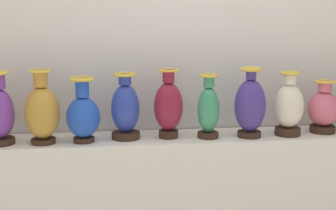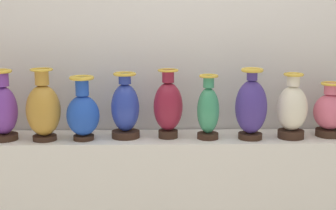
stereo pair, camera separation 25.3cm
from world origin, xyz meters
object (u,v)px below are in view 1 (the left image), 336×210
vase_jade (208,109)px  vase_indigo (250,105)px  vase_burgundy (168,106)px  vase_ochre (42,112)px  vase_ivory (289,107)px  vase_cobalt (125,109)px  vase_rose (324,109)px  vase_sapphire (83,115)px

vase_jade → vase_indigo: size_ratio=0.91×
vase_burgundy → vase_indigo: vase_indigo is taller
vase_ochre → vase_ivory: (1.38, 0.02, -0.01)m
vase_burgundy → vase_indigo: 0.47m
vase_cobalt → vase_rose: vase_cobalt is taller
vase_ochre → vase_cobalt: 0.45m
vase_sapphire → vase_ivory: vase_ivory is taller
vase_ochre → vase_jade: 0.91m
vase_ochre → vase_burgundy: (0.68, 0.04, 0.01)m
vase_sapphire → vase_ivory: 1.17m
vase_sapphire → vase_ochre: bearing=-179.6°
vase_ochre → vase_sapphire: (0.22, 0.00, -0.02)m
vase_cobalt → vase_burgundy: bearing=-2.1°
vase_burgundy → vase_rose: (0.93, 0.01, -0.04)m
vase_sapphire → vase_indigo: 0.93m
vase_ivory → vase_rose: 0.23m
vase_burgundy → vase_rose: bearing=0.8°
vase_burgundy → vase_jade: vase_burgundy is taller
vase_rose → vase_jade: bearing=-176.8°
vase_cobalt → vase_ivory: size_ratio=1.01×
vase_burgundy → vase_rose: size_ratio=1.25×
vase_jade → vase_ivory: vase_ivory is taller
vase_indigo → vase_cobalt: bearing=176.3°
vase_sapphire → vase_rose: bearing=2.1°
vase_ochre → vase_jade: bearing=0.8°
vase_burgundy → vase_ochre: bearing=-176.6°
vase_sapphire → vase_burgundy: (0.47, 0.04, 0.03)m
vase_indigo → vase_jade: bearing=177.5°
vase_burgundy → vase_jade: (0.23, -0.03, -0.02)m
vase_sapphire → vase_jade: (0.69, 0.01, 0.01)m
vase_indigo → vase_ivory: vase_indigo is taller
vase_indigo → vase_rose: 0.47m
vase_sapphire → vase_ivory: size_ratio=0.97×
vase_sapphire → vase_cobalt: size_ratio=0.96×
vase_ochre → vase_burgundy: vase_ochre is taller
vase_jade → vase_ivory: (0.47, 0.00, 0.00)m
vase_burgundy → vase_rose: vase_burgundy is taller
vase_cobalt → vase_indigo: 0.70m
vase_jade → vase_rose: (0.70, 0.04, -0.02)m
vase_ochre → vase_sapphire: size_ratio=1.12×
vase_ochre → vase_ivory: vase_ochre is taller
vase_ochre → vase_ivory: size_ratio=1.08×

